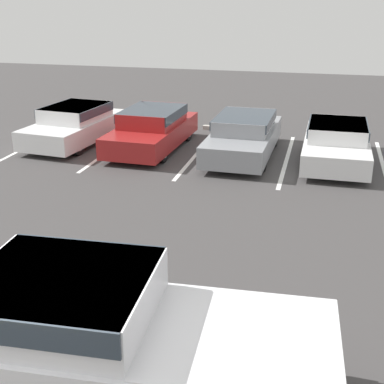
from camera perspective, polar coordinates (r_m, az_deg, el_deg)
The scene contains 11 objects.
stall_stripe_a at distance 19.00m, azimuth -16.17°, elevation 5.17°, with size 0.12×5.50×0.01m, color white.
stall_stripe_b at distance 17.78m, azimuth -8.28°, elevation 4.75°, with size 0.12×5.50×0.01m, color white.
stall_stripe_c at distance 16.94m, azimuth 0.57°, elevation 4.17°, with size 0.12×5.50×0.01m, color white.
stall_stripe_d at distance 16.54m, azimuth 10.06°, elevation 3.44°, with size 0.12×5.50×0.01m, color white.
stall_stripe_e at distance 16.61m, azimuth 19.74°, elevation 2.59°, with size 0.12×5.50×0.01m, color white.
pickup_truck at distance 6.80m, azimuth -10.78°, elevation -15.18°, with size 6.01×2.37×1.71m.
parked_sedan_a at distance 18.40m, azimuth -12.32°, elevation 7.17°, with size 2.25×4.39×1.27m.
parked_sedan_b at distance 17.36m, azimuth -4.26°, elevation 6.84°, with size 1.98×4.49×1.29m.
parked_sedan_c at distance 16.61m, azimuth 5.55°, elevation 6.13°, with size 1.89×4.64×1.26m.
parked_sedan_d at distance 16.38m, azimuth 15.16°, elevation 5.18°, with size 1.86×4.26×1.20m.
wheel_stop_curb at distance 19.84m, azimuth 3.70°, elevation 6.78°, with size 1.76×0.20×0.14m, color #B7B2A8.
Camera 1 is at (3.02, -4.61, 4.80)m, focal length 50.00 mm.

